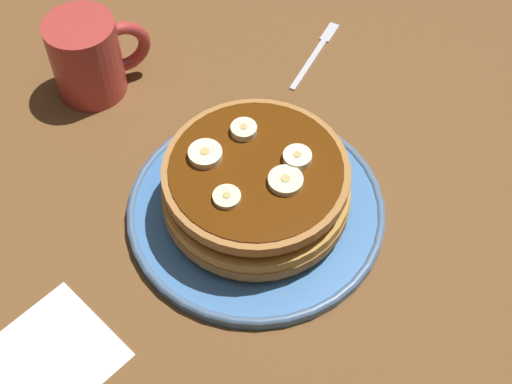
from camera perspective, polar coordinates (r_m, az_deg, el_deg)
name	(u,v)px	position (r cm, az deg, el deg)	size (l,w,h in cm)	color
ground_plane	(256,221)	(78.92, 0.00, -2.30)	(140.00, 140.00, 3.00)	brown
plate	(256,209)	(77.02, 0.00, -1.35)	(27.05, 27.05, 1.47)	#3F72B2
pancake_stack	(255,187)	(74.03, -0.05, 0.40)	(19.74, 19.26, 6.72)	#BC7437
banana_slice_0	(286,181)	(70.01, 2.31, 0.86)	(3.41, 3.41, 0.89)	#EBF0BB
banana_slice_1	(227,197)	(68.95, -2.28, -0.42)	(2.70, 2.70, 0.76)	#F7E9B3
banana_slice_2	(244,130)	(73.87, -0.96, 4.85)	(2.68, 2.68, 1.06)	#EFE7BD
banana_slice_3	(297,158)	(71.68, 3.22, 2.67)	(2.85, 2.85, 1.08)	#F8EBC6
banana_slice_4	(205,154)	(72.01, -3.97, 2.93)	(3.39, 3.39, 1.05)	#F8ECC3
coffee_mug	(89,56)	(87.93, -12.84, 10.29)	(11.87, 8.15, 9.92)	#B23833
napkin	(52,356)	(72.31, -15.59, -12.15)	(11.00, 11.00, 0.30)	white
fork	(317,51)	(93.84, 4.77, 10.90)	(10.71, 8.96, 0.50)	silver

